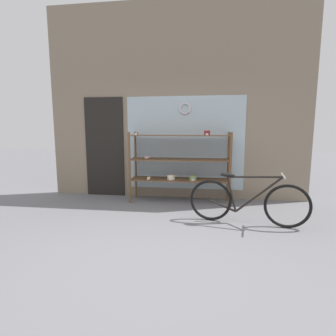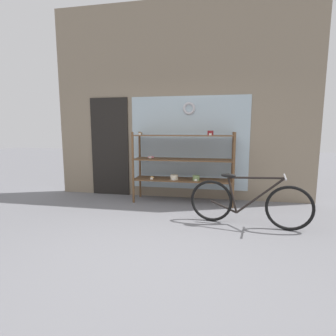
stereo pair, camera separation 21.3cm
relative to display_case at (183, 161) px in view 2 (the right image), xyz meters
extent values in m
plane|color=slate|center=(-0.13, -2.10, -0.83)|extent=(30.00, 30.00, 0.00)
cube|color=gray|center=(-0.13, 0.39, 1.15)|extent=(5.37, 0.08, 3.96)
cube|color=#A3B7C1|center=(0.07, 0.34, 0.32)|extent=(2.41, 0.02, 1.90)
cube|color=black|center=(-1.66, 0.34, 0.22)|extent=(0.84, 0.03, 2.10)
torus|color=#B7B7BC|center=(0.07, 0.33, 1.02)|extent=(0.26, 0.06, 0.26)
cylinder|color=brown|center=(-0.95, -0.22, -0.14)|extent=(0.04, 0.04, 1.38)
cylinder|color=brown|center=(0.95, -0.22, -0.14)|extent=(0.04, 0.04, 1.38)
cylinder|color=brown|center=(-0.95, 0.23, -0.14)|extent=(0.04, 0.04, 1.38)
cylinder|color=brown|center=(0.95, 0.23, -0.14)|extent=(0.04, 0.04, 1.38)
cube|color=brown|center=(0.00, 0.00, -0.38)|extent=(1.95, 0.50, 0.02)
cube|color=brown|center=(0.00, 0.00, 0.02)|extent=(1.95, 0.50, 0.02)
cube|color=brown|center=(0.00, 0.00, 0.48)|extent=(1.95, 0.50, 0.02)
torus|color=pink|center=(-0.67, 0.09, 0.04)|extent=(0.14, 0.14, 0.03)
cube|color=white|center=(-0.67, 0.01, 0.05)|extent=(0.05, 0.00, 0.04)
cylinder|color=#7A995B|center=(0.27, -0.06, -0.32)|extent=(0.14, 0.14, 0.09)
cube|color=white|center=(0.27, -0.13, -0.35)|extent=(0.05, 0.00, 0.04)
cylinder|color=beige|center=(-0.16, -0.06, -0.32)|extent=(0.15, 0.15, 0.09)
cube|color=white|center=(-0.16, -0.14, -0.35)|extent=(0.05, 0.00, 0.04)
ellipsoid|color=tan|center=(-0.60, -0.09, -0.34)|extent=(0.08, 0.07, 0.06)
cube|color=white|center=(-0.60, -0.14, -0.35)|extent=(0.05, 0.00, 0.04)
cylinder|color=maroon|center=(0.52, -0.02, 0.54)|extent=(0.11, 0.11, 0.09)
cube|color=white|center=(0.52, -0.09, 0.51)|extent=(0.05, 0.00, 0.04)
ellipsoid|color=brown|center=(-0.88, 0.07, 0.52)|extent=(0.08, 0.07, 0.06)
cube|color=white|center=(-0.88, 0.02, 0.51)|extent=(0.05, 0.00, 0.04)
torus|color=black|center=(0.59, -1.01, -0.50)|extent=(0.65, 0.15, 0.65)
torus|color=black|center=(1.68, -1.19, -0.50)|extent=(0.65, 0.15, 0.65)
cylinder|color=black|center=(1.29, -1.13, -0.36)|extent=(0.66, 0.14, 0.60)
cylinder|color=black|center=(1.22, -1.11, -0.10)|extent=(0.78, 0.16, 0.07)
cylinder|color=black|center=(0.90, -1.06, -0.38)|extent=(0.17, 0.06, 0.54)
cylinder|color=black|center=(0.78, -1.04, -0.58)|extent=(0.40, 0.10, 0.18)
ellipsoid|color=black|center=(0.83, -1.05, -0.09)|extent=(0.23, 0.13, 0.06)
cylinder|color=#B2B2B7|center=(1.60, -1.18, -0.06)|extent=(0.10, 0.46, 0.02)
camera|label=1|loc=(0.47, -5.07, 0.60)|focal=28.00mm
camera|label=2|loc=(0.68, -5.03, 0.60)|focal=28.00mm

